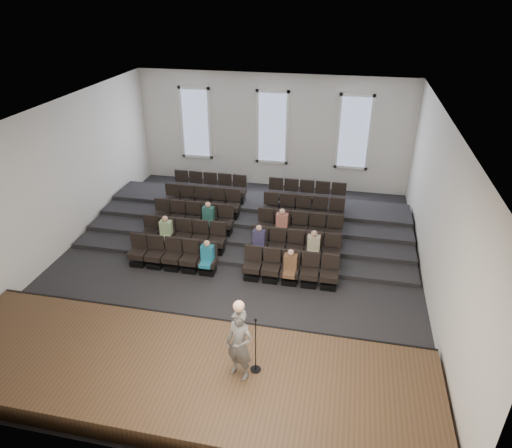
# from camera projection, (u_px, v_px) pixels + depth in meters

# --- Properties ---
(ground) EXTENTS (14.00, 14.00, 0.00)m
(ground) POSITION_uv_depth(u_px,v_px,m) (235.00, 265.00, 15.12)
(ground) COLOR black
(ground) RESTS_ON ground
(ceiling) EXTENTS (12.00, 14.00, 0.02)m
(ceiling) POSITION_uv_depth(u_px,v_px,m) (231.00, 115.00, 12.77)
(ceiling) COLOR white
(ceiling) RESTS_ON ground
(wall_back) EXTENTS (12.00, 0.04, 5.00)m
(wall_back) POSITION_uv_depth(u_px,v_px,m) (273.00, 132.00, 20.01)
(wall_back) COLOR silver
(wall_back) RESTS_ON ground
(wall_front) EXTENTS (12.00, 0.04, 5.00)m
(wall_front) POSITION_uv_depth(u_px,v_px,m) (132.00, 362.00, 7.88)
(wall_front) COLOR silver
(wall_front) RESTS_ON ground
(wall_left) EXTENTS (0.04, 14.00, 5.00)m
(wall_left) POSITION_uv_depth(u_px,v_px,m) (56.00, 181.00, 15.03)
(wall_left) COLOR silver
(wall_left) RESTS_ON ground
(wall_right) EXTENTS (0.04, 14.00, 5.00)m
(wall_right) POSITION_uv_depth(u_px,v_px,m) (439.00, 215.00, 12.86)
(wall_right) COLOR silver
(wall_right) RESTS_ON ground
(stage) EXTENTS (11.80, 3.60, 0.50)m
(stage) POSITION_uv_depth(u_px,v_px,m) (180.00, 374.00, 10.59)
(stage) COLOR #4B3120
(stage) RESTS_ON ground
(stage_lip) EXTENTS (11.80, 0.06, 0.52)m
(stage_lip) POSITION_uv_depth(u_px,v_px,m) (204.00, 325.00, 12.12)
(stage_lip) COLOR black
(stage_lip) RESTS_ON ground
(risers) EXTENTS (11.80, 4.80, 0.60)m
(risers) POSITION_uv_depth(u_px,v_px,m) (254.00, 218.00, 17.77)
(risers) COLOR black
(risers) RESTS_ON ground
(seating_rows) EXTENTS (6.80, 4.70, 1.67)m
(seating_rows) POSITION_uv_depth(u_px,v_px,m) (245.00, 226.00, 16.13)
(seating_rows) COLOR black
(seating_rows) RESTS_ON ground
(windows) EXTENTS (8.44, 0.10, 3.24)m
(windows) POSITION_uv_depth(u_px,v_px,m) (272.00, 128.00, 19.86)
(windows) COLOR white
(windows) RESTS_ON wall_back
(audience) EXTENTS (5.45, 2.64, 1.10)m
(audience) POSITION_uv_depth(u_px,v_px,m) (245.00, 238.00, 15.07)
(audience) COLOR teal
(audience) RESTS_ON seating_rows
(speaker) EXTENTS (0.76, 0.63, 1.77)m
(speaker) POSITION_uv_depth(u_px,v_px,m) (240.00, 345.00, 9.85)
(speaker) COLOR #5F5D5A
(speaker) RESTS_ON stage
(mic_stand) EXTENTS (0.25, 0.25, 1.49)m
(mic_stand) POSITION_uv_depth(u_px,v_px,m) (256.00, 355.00, 10.18)
(mic_stand) COLOR black
(mic_stand) RESTS_ON stage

